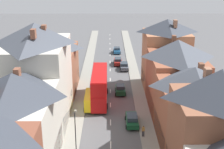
# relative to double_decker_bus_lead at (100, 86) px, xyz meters

# --- Properties ---
(pavement_left) EXTENTS (2.20, 104.00, 0.14)m
(pavement_left) POSITION_rel_double_decker_bus_lead_xyz_m (-3.29, 6.50, -2.75)
(pavement_left) COLOR gray
(pavement_left) RESTS_ON ground
(pavement_right) EXTENTS (2.20, 104.00, 0.14)m
(pavement_right) POSITION_rel_double_decker_bus_lead_xyz_m (6.91, 6.50, -2.75)
(pavement_right) COLOR gray
(pavement_right) RESTS_ON ground
(centre_line_dashes) EXTENTS (0.14, 97.80, 0.01)m
(centre_line_dashes) POSITION_rel_double_decker_bus_lead_xyz_m (1.81, 4.50, -2.81)
(centre_line_dashes) COLOR silver
(centre_line_dashes) RESTS_ON ground
(terrace_row_left) EXTENTS (8.00, 53.71, 14.64)m
(terrace_row_left) POSITION_rel_double_decker_bus_lead_xyz_m (-8.38, -16.11, 3.20)
(terrace_row_left) COLOR #935138
(terrace_row_left) RESTS_ON ground
(terrace_row_right) EXTENTS (8.00, 55.52, 13.38)m
(terrace_row_right) POSITION_rel_double_decker_bus_lead_xyz_m (11.99, -17.47, 3.13)
(terrace_row_right) COLOR brown
(terrace_row_right) RESTS_ON ground
(double_decker_bus_lead) EXTENTS (2.74, 10.80, 5.30)m
(double_decker_bus_lead) POSITION_rel_double_decker_bus_lead_xyz_m (0.00, 0.00, 0.00)
(double_decker_bus_lead) COLOR #B70F0F
(double_decker_bus_lead) RESTS_ON ground
(car_near_blue) EXTENTS (1.90, 4.27, 1.62)m
(car_near_blue) POSITION_rel_double_decker_bus_lead_xyz_m (3.61, 20.43, -2.00)
(car_near_blue) COLOR maroon
(car_near_blue) RESTS_ON ground
(car_near_silver) EXTENTS (1.90, 4.47, 1.59)m
(car_near_silver) POSITION_rel_double_decker_bus_lead_xyz_m (4.91, -8.14, -2.01)
(car_near_silver) COLOR #144728
(car_near_silver) RESTS_ON ground
(car_mid_black) EXTENTS (1.90, 3.82, 1.69)m
(car_mid_black) POSITION_rel_double_decker_bus_lead_xyz_m (3.61, 3.34, -1.97)
(car_mid_black) COLOR #144728
(car_mid_black) RESTS_ON ground
(car_parked_left_b) EXTENTS (1.90, 3.85, 1.60)m
(car_parked_left_b) POSITION_rel_double_decker_bus_lead_xyz_m (3.61, 30.18, -2.01)
(car_parked_left_b) COLOR #236093
(car_parked_left_b) RESTS_ON ground
(car_mid_white) EXTENTS (1.90, 4.37, 1.63)m
(car_mid_white) POSITION_rel_double_decker_bus_lead_xyz_m (4.91, 16.85, -1.99)
(car_mid_white) COLOR #4C515B
(car_mid_white) RESTS_ON ground
(delivery_van) EXTENTS (2.20, 5.20, 2.41)m
(delivery_van) POSITION_rel_double_decker_bus_lead_xyz_m (-1.29, -2.39, -1.48)
(delivery_van) COLOR yellow
(delivery_van) RESTS_ON ground
(pedestrian_mid_right) EXTENTS (0.36, 0.22, 1.61)m
(pedestrian_mid_right) POSITION_rel_double_decker_bus_lead_xyz_m (6.18, -11.69, -1.78)
(pedestrian_mid_right) COLOR #23232D
(pedestrian_mid_right) RESTS_ON pavement_right
(street_lamp) EXTENTS (0.20, 1.12, 5.50)m
(street_lamp) POSITION_rel_double_decker_bus_lead_xyz_m (-2.44, -15.21, 0.43)
(street_lamp) COLOR black
(street_lamp) RESTS_ON ground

